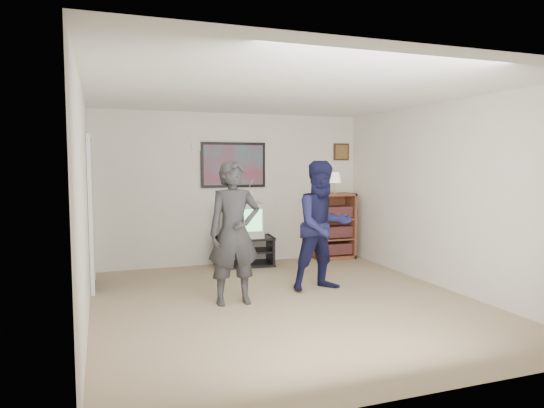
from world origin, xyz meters
TOP-DOWN VIEW (x-y plane):
  - room_shell at (0.00, 0.35)m, footprint 4.51×5.00m
  - media_stand at (0.10, 2.23)m, footprint 1.01×0.63m
  - crt_television at (0.06, 2.23)m, footprint 0.73×0.64m
  - bookshelf at (1.76, 2.28)m, footprint 0.70×0.40m
  - table_lamp at (1.75, 2.24)m, footprint 0.23×0.23m
  - person_tall at (-0.60, 0.20)m, footprint 0.63×0.42m
  - person_short at (0.67, 0.43)m, footprint 0.87×0.70m
  - controller_left at (-0.66, 0.45)m, footprint 0.08×0.12m
  - controller_right at (0.61, 0.65)m, footprint 0.07×0.12m
  - poster at (0.00, 2.48)m, footprint 1.10×0.03m
  - air_vent at (-0.55, 2.48)m, footprint 0.28×0.02m
  - small_picture at (2.00, 2.48)m, footprint 0.30×0.03m
  - doorway at (-2.23, 1.60)m, footprint 0.03×0.85m

SIDE VIEW (x-z plane):
  - media_stand at x=0.10m, z-range 0.00..0.48m
  - bookshelf at x=1.76m, z-range 0.00..1.15m
  - crt_television at x=0.06m, z-range 0.48..1.04m
  - person_tall at x=-0.60m, z-range 0.00..1.71m
  - person_short at x=0.67m, z-range 0.00..1.72m
  - doorway at x=-2.23m, z-range 0.00..2.00m
  - controller_right at x=0.61m, z-range 1.09..1.13m
  - controller_left at x=-0.66m, z-range 1.11..1.14m
  - room_shell at x=0.00m, z-range 0.00..2.50m
  - table_lamp at x=1.75m, z-range 1.15..1.52m
  - poster at x=0.00m, z-range 1.27..2.02m
  - small_picture at x=2.00m, z-range 1.73..2.03m
  - air_vent at x=-0.55m, z-range 1.88..2.02m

